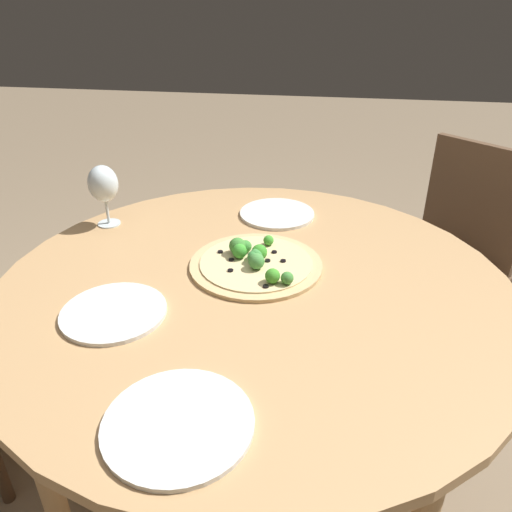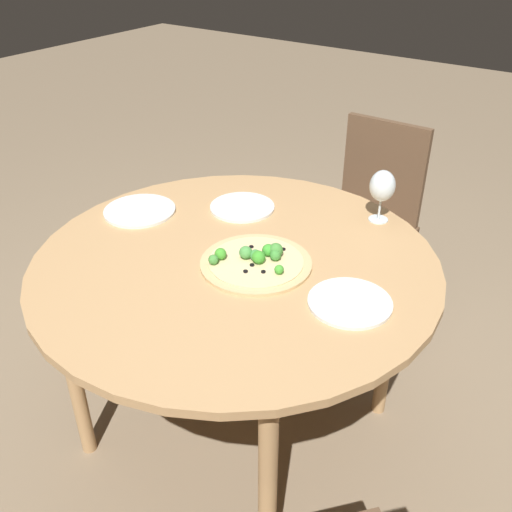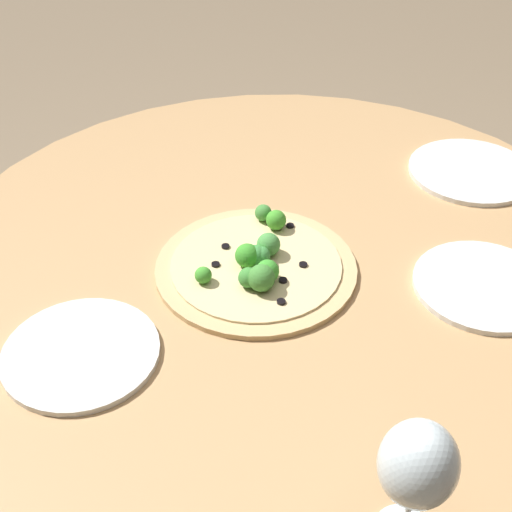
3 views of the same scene
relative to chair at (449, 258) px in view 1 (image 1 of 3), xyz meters
name	(u,v)px [view 1 (image 1 of 3)]	position (x,y,z in m)	size (l,w,h in m)	color
ground_plane	(254,485)	(0.63, 0.73, -0.47)	(12.00, 12.00, 0.00)	#847056
dining_table	(254,305)	(0.63, 0.73, 0.21)	(1.24, 1.24, 0.75)	tan
chair	(449,258)	(0.00, 0.00, 0.00)	(0.56, 0.56, 0.88)	brown
pizza	(255,262)	(0.63, 0.65, 0.29)	(0.34, 0.34, 0.06)	tan
wine_glass	(103,185)	(1.10, 0.48, 0.41)	(0.09, 0.09, 0.18)	silver
plate_near	(114,312)	(0.91, 0.91, 0.29)	(0.23, 0.23, 0.01)	silver
plate_far	(178,423)	(0.68, 1.18, 0.29)	(0.25, 0.25, 0.01)	silver
plate_side	(277,214)	(0.62, 0.33, 0.29)	(0.23, 0.23, 0.01)	silver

